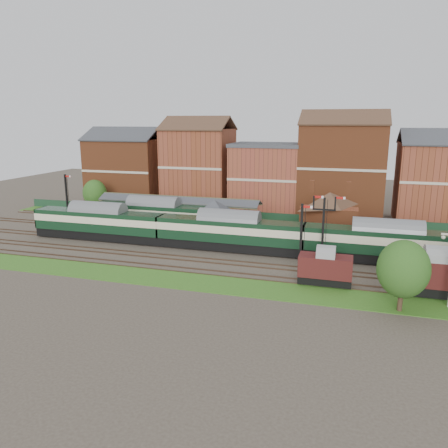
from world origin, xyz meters
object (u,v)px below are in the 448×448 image
(signal_box, at_px, (214,220))
(platform_railcar, at_px, (154,215))
(goods_van_a, at_px, (325,268))
(dmu_train, at_px, (229,231))
(semaphore_bracket, at_px, (323,226))

(signal_box, bearing_deg, platform_railcar, 163.03)
(platform_railcar, relative_size, goods_van_a, 3.58)
(dmu_train, xyz_separation_m, goods_van_a, (12.77, -9.00, -0.71))
(signal_box, xyz_separation_m, goods_van_a, (15.79, -12.25, -1.32))
(goods_van_a, bearing_deg, platform_railcar, 149.62)
(signal_box, relative_size, platform_railcar, 0.31)
(semaphore_bracket, bearing_deg, signal_box, 159.08)
(goods_van_a, bearing_deg, dmu_train, 144.82)
(signal_box, height_order, platform_railcar, signal_box)
(platform_railcar, bearing_deg, goods_van_a, -30.38)
(signal_box, distance_m, dmu_train, 4.48)
(semaphore_bracket, bearing_deg, goods_van_a, -83.37)
(dmu_train, bearing_deg, signal_box, 132.94)
(dmu_train, xyz_separation_m, platform_railcar, (-13.67, 6.50, 0.00))
(signal_box, relative_size, semaphore_bracket, 0.73)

